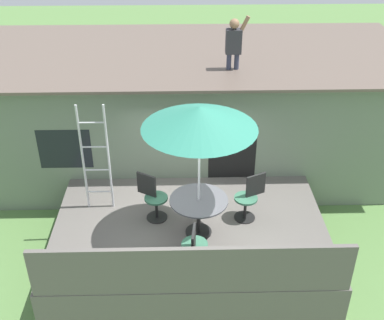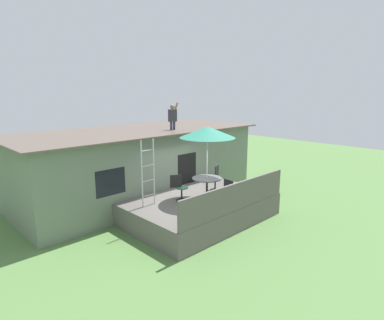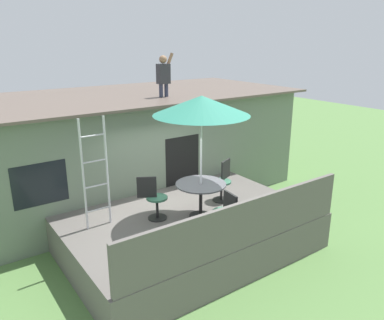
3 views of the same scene
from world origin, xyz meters
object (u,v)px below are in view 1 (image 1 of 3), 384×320
(patio_table, at_px, (199,207))
(patio_chair_left, at_px, (153,197))
(step_ladder, at_px, (96,159))
(patio_chair_right, at_px, (249,197))
(patio_umbrella, at_px, (200,118))
(patio_chair_near, at_px, (194,248))
(person_figure, at_px, (234,40))

(patio_table, relative_size, patio_chair_left, 1.13)
(step_ladder, relative_size, patio_chair_right, 2.39)
(patio_umbrella, relative_size, patio_chair_near, 2.76)
(patio_table, height_order, step_ladder, step_ladder)
(step_ladder, distance_m, person_figure, 3.66)
(patio_table, height_order, patio_chair_near, patio_chair_near)
(patio_chair_left, xyz_separation_m, patio_chair_near, (0.73, -1.43, 0.00))
(person_figure, relative_size, patio_chair_left, 1.21)
(patio_table, height_order, patio_chair_right, patio_chair_right)
(patio_chair_left, bearing_deg, patio_umbrella, -0.00)
(patio_chair_right, bearing_deg, patio_table, -0.00)
(patio_chair_left, xyz_separation_m, patio_chair_right, (1.81, -0.05, 0.00))
(patio_chair_left, bearing_deg, person_figure, 83.77)
(person_figure, height_order, patio_chair_right, person_figure)
(patio_chair_left, height_order, patio_chair_near, same)
(patio_chair_left, relative_size, patio_chair_right, 1.00)
(patio_umbrella, bearing_deg, patio_chair_right, 24.62)
(patio_chair_left, distance_m, patio_chair_right, 1.81)
(step_ladder, height_order, patio_chair_near, step_ladder)
(patio_chair_right, relative_size, patio_chair_near, 1.00)
(step_ladder, bearing_deg, patio_chair_left, -18.82)
(patio_umbrella, height_order, patio_chair_right, patio_umbrella)
(patio_chair_right, bearing_deg, person_figure, -110.64)
(step_ladder, distance_m, patio_chair_near, 2.61)
(patio_umbrella, xyz_separation_m, person_figure, (0.80, 2.71, 0.39))
(patio_chair_left, distance_m, patio_chair_near, 1.61)
(patio_umbrella, bearing_deg, step_ladder, 155.76)
(patio_table, bearing_deg, step_ladder, 155.76)
(patio_umbrella, height_order, step_ladder, patio_umbrella)
(step_ladder, xyz_separation_m, person_figure, (2.70, 1.86, 1.64))
(patio_umbrella, bearing_deg, patio_chair_near, -96.60)
(step_ladder, xyz_separation_m, patio_chair_right, (2.86, -0.41, -0.64))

